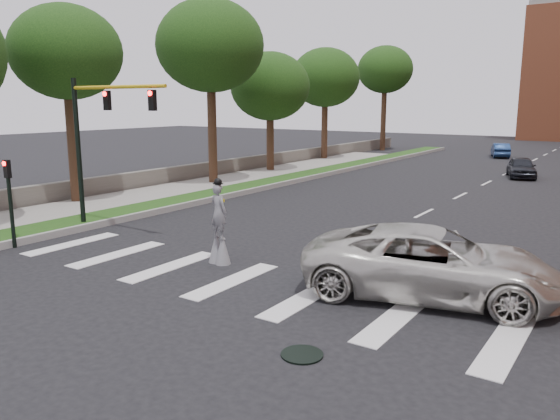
% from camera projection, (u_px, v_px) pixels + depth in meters
% --- Properties ---
extents(ground_plane, '(160.00, 160.00, 0.00)m').
position_uv_depth(ground_plane, '(247.00, 299.00, 14.74)').
color(ground_plane, black).
rests_on(ground_plane, ground).
extents(grass_median, '(2.00, 60.00, 0.25)m').
position_uv_depth(grass_median, '(291.00, 178.00, 37.29)').
color(grass_median, '#1B4012').
rests_on(grass_median, ground).
extents(median_curb, '(0.20, 60.00, 0.28)m').
position_uv_depth(median_curb, '(304.00, 179.00, 36.71)').
color(median_curb, gray).
rests_on(median_curb, ground).
extents(sidewalk_left, '(4.00, 60.00, 0.18)m').
position_uv_depth(sidewalk_left, '(150.00, 195.00, 30.81)').
color(sidewalk_left, gray).
rests_on(sidewalk_left, ground).
extents(stone_wall, '(0.50, 56.00, 1.10)m').
position_uv_depth(stone_wall, '(245.00, 164.00, 41.85)').
color(stone_wall, '#59544C').
rests_on(stone_wall, ground).
extents(manhole, '(0.90, 0.90, 0.04)m').
position_uv_depth(manhole, '(302.00, 355.00, 11.47)').
color(manhole, black).
rests_on(manhole, ground).
extents(traffic_signal, '(5.30, 0.23, 6.20)m').
position_uv_depth(traffic_signal, '(96.00, 130.00, 21.74)').
color(traffic_signal, black).
rests_on(traffic_signal, ground).
extents(secondary_signal, '(0.25, 0.21, 3.23)m').
position_uv_depth(secondary_signal, '(10.00, 195.00, 19.60)').
color(secondary_signal, black).
rests_on(secondary_signal, ground).
extents(stilt_performer, '(0.84, 0.56, 2.84)m').
position_uv_depth(stilt_performer, '(219.00, 230.00, 17.85)').
color(stilt_performer, '#382316').
rests_on(stilt_performer, ground).
extents(suv_crossing, '(7.43, 4.72, 1.91)m').
position_uv_depth(suv_crossing, '(432.00, 263.00, 14.78)').
color(suv_crossing, beige).
rests_on(suv_crossing, ground).
extents(car_near, '(2.89, 4.59, 1.46)m').
position_uv_depth(car_near, '(521.00, 167.00, 38.47)').
color(car_near, black).
rests_on(car_near, ground).
extents(car_mid, '(2.63, 4.38, 1.36)m').
position_uv_depth(car_mid, '(500.00, 150.00, 52.68)').
color(car_mid, navy).
rests_on(car_mid, ground).
extents(tree_1, '(5.49, 5.49, 10.01)m').
position_uv_depth(tree_1, '(66.00, 53.00, 27.05)').
color(tree_1, '#382316').
rests_on(tree_1, ground).
extents(tree_2, '(6.69, 6.69, 11.50)m').
position_uv_depth(tree_2, '(210.00, 46.00, 33.64)').
color(tree_2, '#382316').
rests_on(tree_2, ground).
extents(tree_3, '(5.93, 5.93, 8.91)m').
position_uv_depth(tree_3, '(270.00, 87.00, 40.45)').
color(tree_3, '#382316').
rests_on(tree_3, ground).
extents(tree_4, '(6.18, 6.18, 10.04)m').
position_uv_depth(tree_4, '(325.00, 78.00, 48.91)').
color(tree_4, '#382316').
rests_on(tree_4, ground).
extents(tree_5, '(5.95, 5.95, 11.22)m').
position_uv_depth(tree_5, '(385.00, 70.00, 58.76)').
color(tree_5, '#382316').
rests_on(tree_5, ground).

